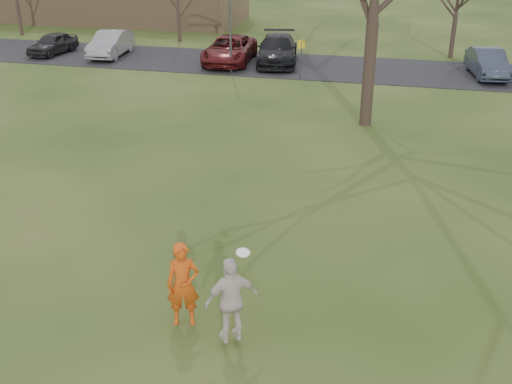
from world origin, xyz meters
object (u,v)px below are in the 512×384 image
(player_defender, at_px, (183,285))
(car_3, at_px, (277,50))
(car_2, at_px, (230,50))
(catching_play, at_px, (232,300))
(car_1, at_px, (111,44))
(car_5, at_px, (488,63))
(car_0, at_px, (53,43))

(player_defender, xyz_separation_m, car_3, (-3.32, 25.01, -0.12))
(player_defender, height_order, car_2, player_defender)
(car_3, bearing_deg, catching_play, -89.49)
(player_defender, relative_size, car_3, 0.35)
(car_1, bearing_deg, player_defender, -66.71)
(car_2, relative_size, car_3, 1.00)
(car_1, height_order, car_3, car_3)
(car_1, bearing_deg, car_5, -5.77)
(catching_play, bearing_deg, car_1, 120.74)
(car_1, relative_size, car_5, 1.03)
(player_defender, bearing_deg, catching_play, -39.69)
(car_0, distance_m, catching_play, 31.00)
(car_0, height_order, car_1, car_1)
(player_defender, bearing_deg, car_5, 53.12)
(player_defender, relative_size, car_1, 0.42)
(car_0, relative_size, car_2, 0.69)
(car_0, relative_size, catching_play, 1.80)
(player_defender, relative_size, catching_play, 0.90)
(car_0, xyz_separation_m, car_2, (11.41, 0.26, 0.12))
(car_0, bearing_deg, car_1, 10.60)
(car_0, relative_size, car_1, 0.83)
(player_defender, bearing_deg, car_0, 107.57)
(car_2, bearing_deg, car_5, -3.79)
(player_defender, relative_size, car_5, 0.43)
(car_2, height_order, car_5, car_2)
(car_0, distance_m, car_2, 11.41)
(catching_play, bearing_deg, car_0, 127.08)
(player_defender, distance_m, car_3, 25.22)
(car_3, bearing_deg, car_0, 173.49)
(car_3, xyz_separation_m, car_5, (11.62, -0.41, -0.07))
(car_5, height_order, catching_play, catching_play)
(car_3, distance_m, catching_play, 25.88)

